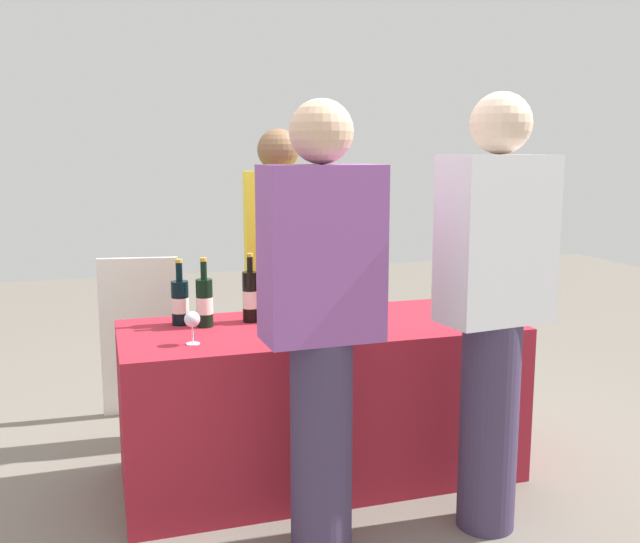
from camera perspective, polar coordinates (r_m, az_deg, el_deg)
ground_plane at (r=3.56m, az=0.00°, el=-15.87°), size 12.00×12.00×0.00m
tasting_table at (r=3.41m, az=0.00°, el=-10.28°), size 1.82×0.76×0.74m
wine_bottle_0 at (r=3.35m, az=-11.18°, el=-2.40°), size 0.08×0.08×0.31m
wine_bottle_1 at (r=3.29m, az=-9.26°, el=-2.43°), size 0.08×0.08×0.32m
wine_bottle_2 at (r=3.36m, az=-5.62°, el=-1.98°), size 0.08×0.08×0.33m
wine_bottle_3 at (r=3.35m, az=-3.84°, el=-2.09°), size 0.07×0.07×0.32m
wine_bottle_4 at (r=3.39m, az=-1.62°, el=-1.82°), size 0.07×0.07×0.33m
wine_bottle_5 at (r=3.43m, az=1.99°, el=-1.89°), size 0.08×0.08×0.30m
wine_bottle_6 at (r=3.43m, az=3.63°, el=-1.78°), size 0.08×0.08×0.33m
wine_glass_0 at (r=3.00m, az=-10.23°, el=-3.89°), size 0.07×0.07×0.14m
wine_glass_1 at (r=3.14m, az=-0.63°, el=-3.26°), size 0.07×0.07×0.13m
wine_glass_2 at (r=3.15m, az=1.04°, el=-3.14°), size 0.06×0.06×0.14m
server_pouring at (r=3.84m, az=-3.29°, el=0.27°), size 0.39×0.24×1.65m
guest_0 at (r=2.60m, az=0.10°, el=-3.80°), size 0.43×0.25×1.71m
guest_1 at (r=2.87m, az=13.79°, el=-2.30°), size 0.45×0.29×1.75m
menu_board at (r=4.28m, az=-14.23°, el=-5.10°), size 0.45×0.10×0.93m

